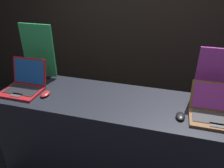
{
  "coord_description": "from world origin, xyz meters",
  "views": [
    {
      "loc": [
        0.41,
        -1.2,
        1.98
      ],
      "look_at": [
        -0.01,
        0.3,
        1.15
      ],
      "focal_mm": 35.0,
      "sensor_mm": 36.0,
      "label": 1
    }
  ],
  "objects": [
    {
      "name": "laptop_back",
      "position": [
        0.79,
        0.27,
        1.05
      ],
      "size": [
        0.37,
        0.32,
        0.23
      ],
      "color": "brown",
      "rests_on": "display_counter"
    },
    {
      "name": "promo_stand_back",
      "position": [
        0.79,
        0.52,
        1.21
      ],
      "size": [
        0.32,
        0.07,
        0.45
      ],
      "color": "black",
      "rests_on": "display_counter"
    },
    {
      "name": "laptop_front",
      "position": [
        -0.81,
        0.26,
        1.06
      ],
      "size": [
        0.33,
        0.32,
        0.26
      ],
      "color": "maroon",
      "rests_on": "display_counter"
    },
    {
      "name": "display_counter",
      "position": [
        0.0,
        0.3,
        0.5
      ],
      "size": [
        2.04,
        0.61,
        1.0
      ],
      "color": "black",
      "rests_on": "ground_plane"
    },
    {
      "name": "mouse_front",
      "position": [
        -0.59,
        0.21,
        1.01
      ],
      "size": [
        0.07,
        0.11,
        0.03
      ],
      "color": "maroon",
      "rests_on": "display_counter"
    },
    {
      "name": "promo_stand_front",
      "position": [
        -0.81,
        0.54,
        1.25
      ],
      "size": [
        0.33,
        0.07,
        0.54
      ],
      "color": "black",
      "rests_on": "display_counter"
    },
    {
      "name": "mouse_back",
      "position": [
        0.55,
        0.2,
        1.01
      ],
      "size": [
        0.07,
        0.11,
        0.03
      ],
      "color": "black",
      "rests_on": "display_counter"
    },
    {
      "name": "wall_back",
      "position": [
        0.0,
        1.75,
        1.4
      ],
      "size": [
        8.0,
        0.05,
        2.8
      ],
      "color": "black",
      "rests_on": "ground_plane"
    }
  ]
}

